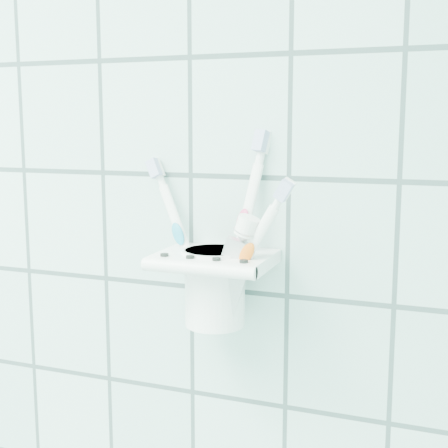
% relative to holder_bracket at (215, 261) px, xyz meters
% --- Properties ---
extents(holder_bracket, '(0.13, 0.10, 0.04)m').
position_rel_holder_bracket_xyz_m(holder_bracket, '(0.00, 0.00, 0.00)').
color(holder_bracket, white).
rests_on(holder_bracket, wall_back).
extents(cup, '(0.08, 0.08, 0.09)m').
position_rel_holder_bracket_xyz_m(cup, '(-0.00, 0.00, -0.03)').
color(cup, white).
rests_on(cup, holder_bracket).
extents(toothbrush_pink, '(0.08, 0.04, 0.20)m').
position_rel_holder_bracket_xyz_m(toothbrush_pink, '(-0.01, 0.01, 0.03)').
color(toothbrush_pink, white).
rests_on(toothbrush_pink, cup).
extents(toothbrush_blue, '(0.04, 0.06, 0.22)m').
position_rel_holder_bracket_xyz_m(toothbrush_blue, '(0.01, -0.00, 0.04)').
color(toothbrush_blue, white).
rests_on(toothbrush_blue, cup).
extents(toothbrush_orange, '(0.09, 0.03, 0.19)m').
position_rel_holder_bracket_xyz_m(toothbrush_orange, '(-0.00, -0.01, 0.03)').
color(toothbrush_orange, white).
rests_on(toothbrush_orange, cup).
extents(toothpaste_tube, '(0.06, 0.03, 0.14)m').
position_rel_holder_bracket_xyz_m(toothpaste_tube, '(0.01, -0.01, 0.01)').
color(toothpaste_tube, silver).
rests_on(toothpaste_tube, cup).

